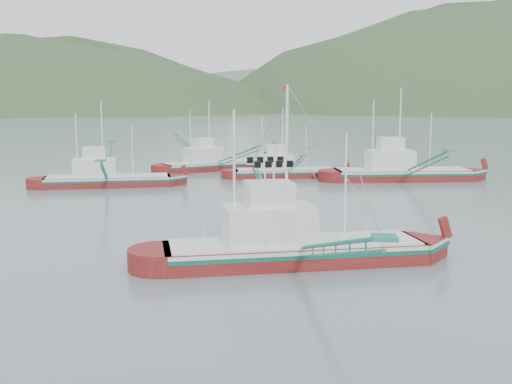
# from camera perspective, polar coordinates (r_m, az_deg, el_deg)

# --- Properties ---
(ground) EXTENTS (1200.00, 1200.00, 0.00)m
(ground) POSITION_cam_1_polar(r_m,az_deg,el_deg) (41.11, -0.56, -5.66)
(ground) COLOR slate
(ground) RESTS_ON ground
(main_boat) EXTENTS (16.33, 28.10, 11.58)m
(main_boat) POSITION_cam_1_polar(r_m,az_deg,el_deg) (38.82, 3.21, -3.26)
(main_boat) COLOR maroon
(main_boat) RESTS_ON ground
(bg_boat_left) EXTENTS (14.40, 24.78, 10.21)m
(bg_boat_left) POSITION_cam_1_polar(r_m,az_deg,el_deg) (73.74, -13.17, 1.93)
(bg_boat_left) COLOR maroon
(bg_boat_left) RESTS_ON ground
(bg_boat_right) EXTENTS (16.65, 29.21, 11.89)m
(bg_boat_right) POSITION_cam_1_polar(r_m,az_deg,el_deg) (78.85, 12.80, 2.36)
(bg_boat_right) COLOR maroon
(bg_boat_right) RESTS_ON ground
(bg_boat_far) EXTENTS (13.09, 22.78, 9.30)m
(bg_boat_far) POSITION_cam_1_polar(r_m,az_deg,el_deg) (79.83, 2.56, 2.42)
(bg_boat_far) COLOR maroon
(bg_boat_far) RESTS_ON ground
(bg_boat_extra) EXTENTS (18.04, 22.76, 10.21)m
(bg_boat_extra) POSITION_cam_1_polar(r_m,az_deg,el_deg) (87.68, -3.94, 3.35)
(bg_boat_extra) COLOR maroon
(bg_boat_extra) RESTS_ON ground
(headland_left) EXTENTS (448.00, 308.00, 210.00)m
(headland_left) POSITION_cam_1_polar(r_m,az_deg,el_deg) (439.77, -20.90, 6.70)
(headland_left) COLOR #314E28
(headland_left) RESTS_ON ground
(ridge_distant) EXTENTS (960.00, 400.00, 240.00)m
(ridge_distant) POSITION_cam_1_polar(r_m,az_deg,el_deg) (600.41, 6.48, 7.55)
(ridge_distant) COLOR slate
(ridge_distant) RESTS_ON ground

